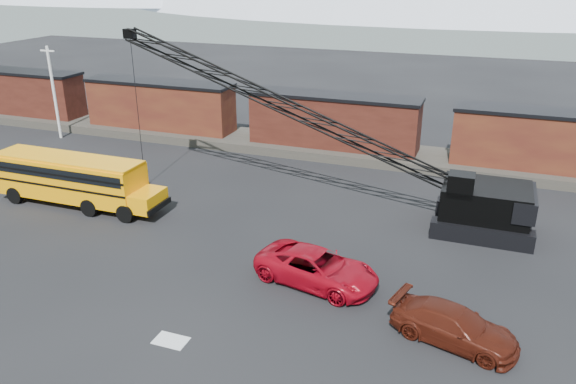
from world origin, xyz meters
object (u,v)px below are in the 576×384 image
school_bus (74,179)px  maroon_suv (454,326)px  crawler_crane (306,117)px  red_pickup (317,268)px

school_bus → maroon_suv: size_ratio=2.25×
maroon_suv → crawler_crane: bearing=57.5°
red_pickup → school_bus: bearing=89.5°
crawler_crane → red_pickup: bearing=-67.9°
school_bus → red_pickup: bearing=-12.5°
red_pickup → maroon_suv: (6.60, -2.43, -0.09)m
crawler_crane → maroon_suv: bearing=-47.6°
school_bus → red_pickup: size_ratio=1.93×
red_pickup → crawler_crane: bearing=34.0°
maroon_suv → crawler_crane: crawler_crane is taller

